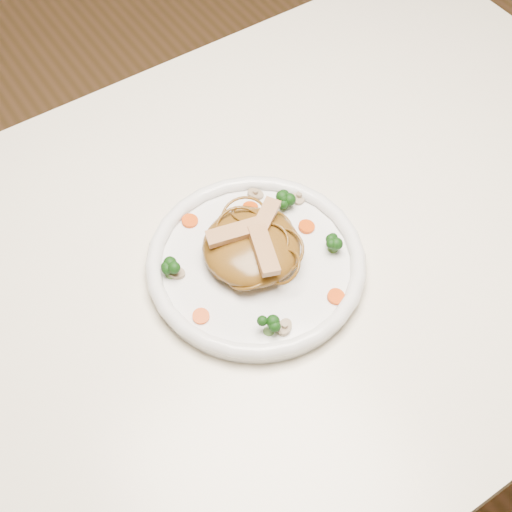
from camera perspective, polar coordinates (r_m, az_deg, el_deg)
ground at (r=1.62m, az=1.41°, el=-14.70°), size 4.00×4.00×0.00m
table at (r=1.04m, az=2.13°, el=-1.87°), size 1.20×0.80×0.75m
plate at (r=0.92m, az=-0.00°, el=-0.79°), size 0.29×0.29×0.02m
noodle_mound at (r=0.90m, az=-0.36°, el=0.75°), size 0.13×0.13×0.04m
chicken_a at (r=0.90m, az=0.68°, el=2.95°), size 0.06×0.05×0.01m
chicken_b at (r=0.89m, az=-1.81°, el=1.87°), size 0.07×0.04×0.01m
chicken_c at (r=0.87m, az=0.62°, el=0.48°), size 0.04×0.07×0.01m
broccoli_0 at (r=0.96m, az=2.17°, el=4.59°), size 0.04×0.04×0.03m
broccoli_1 at (r=0.90m, az=-6.86°, el=-1.01°), size 0.03×0.03×0.03m
broccoli_2 at (r=0.85m, az=1.04°, el=-5.45°), size 0.03×0.03×0.03m
broccoli_3 at (r=0.92m, az=6.20°, el=1.07°), size 0.03×0.03×0.03m
carrot_0 at (r=0.96m, az=-0.46°, el=3.86°), size 0.02×0.02×0.00m
carrot_1 at (r=0.87m, az=-4.40°, el=-4.80°), size 0.03×0.03×0.00m
carrot_2 at (r=0.95m, az=4.04°, el=2.34°), size 0.02×0.02×0.00m
carrot_3 at (r=0.95m, az=-5.28°, el=2.80°), size 0.02×0.02×0.00m
carrot_4 at (r=0.89m, az=6.38°, el=-3.23°), size 0.03×0.03×0.00m
mushroom_0 at (r=0.86m, az=2.29°, el=-5.69°), size 0.03×0.03×0.01m
mushroom_1 at (r=0.98m, az=3.44°, el=4.69°), size 0.03×0.03×0.01m
mushroom_2 at (r=0.91m, az=-6.36°, el=-1.34°), size 0.03×0.03×0.01m
mushroom_3 at (r=0.98m, az=-0.05°, el=4.93°), size 0.03×0.03×0.01m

